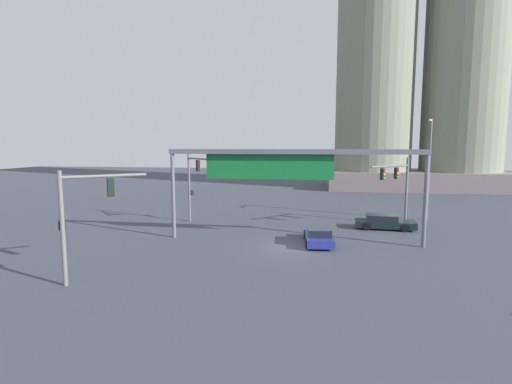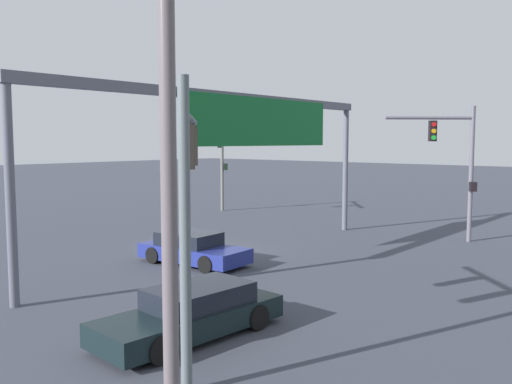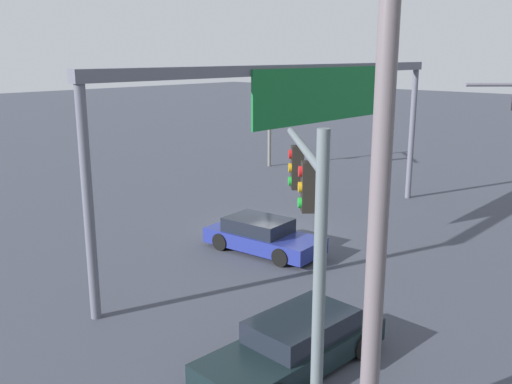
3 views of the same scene
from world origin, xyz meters
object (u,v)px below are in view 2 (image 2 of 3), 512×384
object	(u,v)px
traffic_signal_opposite_side	(456,156)
sedan_car_waiting_far	(193,313)
traffic_signal_near_corner	(188,178)
traffic_signal_cross_street	(221,156)
streetlamp_curved_arm	(162,95)
sedan_car_approaching	(193,249)

from	to	relation	value
traffic_signal_opposite_side	sedan_car_waiting_far	bearing A→B (deg)	45.95
traffic_signal_near_corner	traffic_signal_cross_street	xyz separation A→B (m)	(-18.23, -16.74, -0.20)
traffic_signal_cross_street	streetlamp_curved_arm	xyz separation A→B (m)	(21.47, 19.84, 1.52)
sedan_car_approaching	sedan_car_waiting_far	size ratio (longest dim) A/B	0.92
sedan_car_waiting_far	traffic_signal_cross_street	bearing A→B (deg)	-134.29
traffic_signal_near_corner	streetlamp_curved_arm	size ratio (longest dim) A/B	0.63
traffic_signal_opposite_side	streetlamp_curved_arm	size ratio (longest dim) A/B	0.68
traffic_signal_opposite_side	sedan_car_waiting_far	xyz separation A→B (m)	(16.49, -0.11, -3.43)
traffic_signal_cross_street	sedan_car_approaching	size ratio (longest dim) A/B	1.28
sedan_car_waiting_far	streetlamp_curved_arm	bearing A→B (deg)	47.46
sedan_car_waiting_far	traffic_signal_opposite_side	bearing A→B (deg)	-177.04
streetlamp_curved_arm	sedan_car_waiting_far	world-z (taller)	streetlamp_curved_arm
traffic_signal_cross_street	sedan_car_approaching	distance (m)	15.56
sedan_car_approaching	traffic_signal_opposite_side	bearing A→B (deg)	57.24
streetlamp_curved_arm	sedan_car_waiting_far	distance (m)	7.74
streetlamp_curved_arm	sedan_car_approaching	distance (m)	14.80
traffic_signal_near_corner	traffic_signal_cross_street	size ratio (longest dim) A/B	1.03
traffic_signal_cross_street	streetlamp_curved_arm	bearing A→B (deg)	2.26
traffic_signal_cross_street	sedan_car_waiting_far	bearing A→B (deg)	1.89
traffic_signal_opposite_side	traffic_signal_cross_street	world-z (taller)	traffic_signal_opposite_side
traffic_signal_near_corner	traffic_signal_opposite_side	world-z (taller)	traffic_signal_opposite_side
traffic_signal_opposite_side	sedan_car_approaching	xyz separation A→B (m)	(11.13, -5.89, -3.43)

